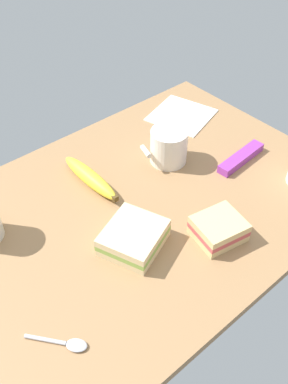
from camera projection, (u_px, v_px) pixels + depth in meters
The scene contains 8 objects.
tabletop at pixel (144, 205), 96.57cm from camera, with size 90.00×64.00×2.00cm, color #936D47.
coffee_mug_milky at pixel (169, 146), 103.51cm from camera, with size 11.40×8.91×8.54cm.
sandwich_main at pixel (219, 229), 87.13cm from camera, with size 10.93×10.18×4.40cm.
sandwich_side at pixel (134, 237), 85.46cm from camera, with size 15.00×14.34×4.40cm.
banana at pixel (90, 178), 99.11cm from camera, with size 3.81×19.20×3.54cm.
spoon at pixel (66, 343), 71.19cm from camera, with size 7.92×9.45×0.80cm.
snack_bar at pixel (241, 158), 105.60cm from camera, with size 14.96×3.02×2.00cm, color purple.
paper_napkin at pixel (182, 115), 120.80cm from camera, with size 15.41×15.41×0.30cm, color white.
Camera 1 is at (-44.60, -51.73, 69.33)cm, focal length 40.54 mm.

